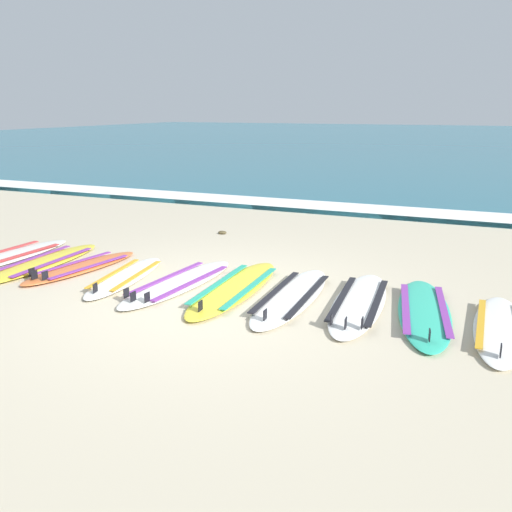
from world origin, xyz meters
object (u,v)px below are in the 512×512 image
at_px(surfboard_4, 179,283).
at_px(surfboard_8, 424,311).
at_px(surfboard_0, 2,258).
at_px(surfboard_6, 292,296).
at_px(surfboard_5, 235,288).
at_px(surfboard_9, 499,328).
at_px(surfboard_7, 359,303).
at_px(surfboard_1, 43,263).
at_px(surfboard_2, 82,267).
at_px(surfboard_3, 125,277).

xyz_separation_m(surfboard_4, surfboard_8, (3.02, 0.16, -0.00)).
distance_m(surfboard_0, surfboard_6, 4.55).
distance_m(surfboard_5, surfboard_9, 3.04).
bearing_deg(surfboard_7, surfboard_0, -178.36).
bearing_deg(surfboard_0, surfboard_1, 3.43).
bearing_deg(surfboard_2, surfboard_3, -8.88).
relative_size(surfboard_6, surfboard_7, 1.00).
xyz_separation_m(surfboard_0, surfboard_8, (6.07, 0.15, 0.00)).
relative_size(surfboard_0, surfboard_9, 1.27).
relative_size(surfboard_1, surfboard_9, 1.15).
distance_m(surfboard_1, surfboard_9, 6.10).
xyz_separation_m(surfboard_5, surfboard_6, (0.76, -0.02, 0.00)).
height_order(surfboard_1, surfboard_3, same).
bearing_deg(surfboard_5, surfboard_8, 1.76).
bearing_deg(surfboard_3, surfboard_1, 176.23).
bearing_deg(surfboard_1, surfboard_8, 1.18).
relative_size(surfboard_5, surfboard_7, 1.05).
bearing_deg(surfboard_6, surfboard_4, -177.16).
xyz_separation_m(surfboard_0, surfboard_6, (4.55, 0.07, 0.00)).
distance_m(surfboard_3, surfboard_6, 2.30).
relative_size(surfboard_5, surfboard_6, 1.05).
relative_size(surfboard_4, surfboard_6, 1.01).
bearing_deg(surfboard_6, surfboard_5, 178.73).
height_order(surfboard_4, surfboard_7, same).
height_order(surfboard_1, surfboard_2, same).
relative_size(surfboard_1, surfboard_6, 1.01).
xyz_separation_m(surfboard_1, surfboard_6, (3.82, 0.02, 0.00)).
distance_m(surfboard_4, surfboard_6, 1.51).
bearing_deg(surfboard_3, surfboard_6, 3.07).
distance_m(surfboard_4, surfboard_8, 3.03).
bearing_deg(surfboard_3, surfboard_4, 3.52).
distance_m(surfboard_1, surfboard_4, 2.31).
height_order(surfboard_3, surfboard_5, same).
xyz_separation_m(surfboard_3, surfboard_9, (4.58, 0.02, -0.00)).
xyz_separation_m(surfboard_1, surfboard_9, (6.10, -0.08, 0.00)).
bearing_deg(surfboard_9, surfboard_8, 165.90).
xyz_separation_m(surfboard_1, surfboard_4, (2.31, -0.05, 0.00)).
xyz_separation_m(surfboard_2, surfboard_8, (4.65, 0.08, -0.00)).
relative_size(surfboard_1, surfboard_4, 1.00).
relative_size(surfboard_7, surfboard_9, 1.14).
height_order(surfboard_4, surfboard_5, same).
relative_size(surfboard_0, surfboard_6, 1.11).
xyz_separation_m(surfboard_0, surfboard_2, (1.42, 0.07, 0.00)).
relative_size(surfboard_0, surfboard_3, 1.30).
height_order(surfboard_0, surfboard_8, same).
xyz_separation_m(surfboard_0, surfboard_5, (3.79, 0.08, 0.00)).
xyz_separation_m(surfboard_0, surfboard_1, (0.74, 0.04, 0.00)).
xyz_separation_m(surfboard_1, surfboard_3, (1.52, -0.10, 0.00)).
bearing_deg(surfboard_6, surfboard_8, 3.27).
distance_m(surfboard_5, surfboard_8, 2.28).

